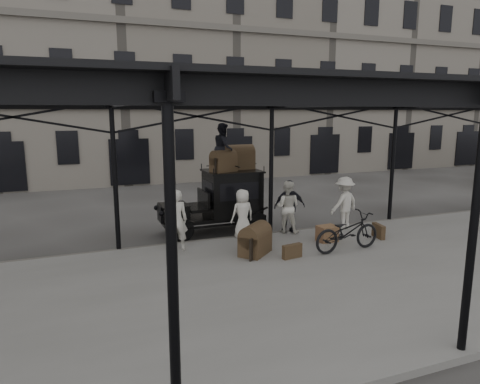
# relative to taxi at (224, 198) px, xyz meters

# --- Properties ---
(ground) EXTENTS (120.00, 120.00, 0.00)m
(ground) POSITION_rel_taxi_xyz_m (1.27, -3.17, -1.20)
(ground) COLOR #383533
(ground) RESTS_ON ground
(platform) EXTENTS (28.00, 8.00, 0.15)m
(platform) POSITION_rel_taxi_xyz_m (1.27, -5.17, -1.13)
(platform) COLOR slate
(platform) RESTS_ON ground
(canopy) EXTENTS (22.50, 9.00, 4.74)m
(canopy) POSITION_rel_taxi_xyz_m (1.27, -4.89, 3.39)
(canopy) COLOR black
(canopy) RESTS_ON ground
(building_frontage) EXTENTS (64.00, 8.00, 14.00)m
(building_frontage) POSITION_rel_taxi_xyz_m (1.27, 14.83, 5.80)
(building_frontage) COLOR slate
(building_frontage) RESTS_ON ground
(taxi) EXTENTS (3.65, 1.55, 2.18)m
(taxi) POSITION_rel_taxi_xyz_m (0.00, 0.00, 0.00)
(taxi) COLOR black
(taxi) RESTS_ON ground
(porter_left) EXTENTS (0.69, 0.48, 1.83)m
(porter_left) POSITION_rel_taxi_xyz_m (-2.12, -1.93, -0.14)
(porter_left) COLOR beige
(porter_left) RESTS_ON platform
(porter_midleft) EXTENTS (1.09, 1.03, 1.77)m
(porter_midleft) POSITION_rel_taxi_xyz_m (1.79, -1.37, -0.17)
(porter_midleft) COLOR silver
(porter_midleft) RESTS_ON platform
(porter_centre) EXTENTS (0.84, 0.60, 1.59)m
(porter_centre) POSITION_rel_taxi_xyz_m (0.18, -1.37, -0.26)
(porter_centre) COLOR silver
(porter_centre) RESTS_ON platform
(porter_official) EXTENTS (1.13, 0.70, 1.79)m
(porter_official) POSITION_rel_taxi_xyz_m (1.88, -1.37, -0.16)
(porter_official) COLOR black
(porter_official) RESTS_ON platform
(porter_right) EXTENTS (1.32, 0.98, 1.83)m
(porter_right) POSITION_rel_taxi_xyz_m (3.86, -1.66, -0.14)
(porter_right) COLOR beige
(porter_right) RESTS_ON platform
(bicycle) EXTENTS (2.24, 0.91, 1.15)m
(bicycle) POSITION_rel_taxi_xyz_m (2.54, -3.76, -0.48)
(bicycle) COLOR black
(bicycle) RESTS_ON platform
(porter_roof) EXTENTS (0.84, 0.95, 1.64)m
(porter_roof) POSITION_rel_taxi_xyz_m (-0.03, -0.10, 1.80)
(porter_roof) COLOR black
(porter_roof) RESTS_ON taxi
(steamer_trunk_roof_near) EXTENTS (0.96, 0.76, 0.62)m
(steamer_trunk_roof_near) POSITION_rel_taxi_xyz_m (-0.08, -0.25, 1.28)
(steamer_trunk_roof_near) COLOR #4B3623
(steamer_trunk_roof_near) RESTS_ON taxi
(steamer_trunk_roof_far) EXTENTS (1.04, 0.69, 0.72)m
(steamer_trunk_roof_far) POSITION_rel_taxi_xyz_m (0.67, 0.20, 1.34)
(steamer_trunk_roof_far) COLOR #4B3623
(steamer_trunk_roof_far) RESTS_ON taxi
(steamer_trunk_platform) EXTENTS (1.18, 1.14, 0.75)m
(steamer_trunk_platform) POSITION_rel_taxi_xyz_m (-0.09, -3.06, -0.68)
(steamer_trunk_platform) COLOR #4B3623
(steamer_trunk_platform) RESTS_ON platform
(wicker_hamper) EXTENTS (0.63, 0.49, 0.50)m
(wicker_hamper) POSITION_rel_taxi_xyz_m (2.52, -2.75, -0.80)
(wicker_hamper) COLOR olive
(wicker_hamper) RESTS_ON platform
(suitcase_upright) EXTENTS (0.24, 0.62, 0.45)m
(suitcase_upright) POSITION_rel_taxi_xyz_m (4.28, -3.02, -0.83)
(suitcase_upright) COLOR #4B3623
(suitcase_upright) RESTS_ON platform
(suitcase_flat) EXTENTS (0.62, 0.24, 0.40)m
(suitcase_flat) POSITION_rel_taxi_xyz_m (0.73, -3.77, -0.85)
(suitcase_flat) COLOR #4B3623
(suitcase_flat) RESTS_ON platform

